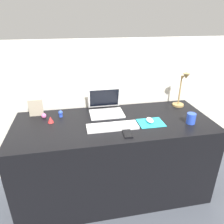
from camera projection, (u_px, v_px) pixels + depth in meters
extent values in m
plane|color=#474C56|center=(113.00, 188.00, 2.11)|extent=(6.00, 6.00, 0.00)
cube|color=silver|center=(106.00, 109.00, 2.16)|extent=(2.87, 0.05, 1.37)
cube|color=black|center=(113.00, 157.00, 1.95)|extent=(1.67, 0.69, 0.74)
cube|color=white|center=(107.00, 114.00, 1.93)|extent=(0.30, 0.21, 0.01)
cube|color=white|center=(104.00, 98.00, 2.00)|extent=(0.30, 0.06, 0.20)
cube|color=black|center=(104.00, 98.00, 1.99)|extent=(0.27, 0.05, 0.17)
cube|color=white|center=(112.00, 127.00, 1.70)|extent=(0.41, 0.13, 0.02)
cube|color=#28B7CC|center=(151.00, 123.00, 1.77)|extent=(0.21, 0.17, 0.00)
ellipsoid|color=white|center=(150.00, 120.00, 1.77)|extent=(0.06, 0.10, 0.03)
cube|color=black|center=(127.00, 133.00, 1.61)|extent=(0.07, 0.13, 0.01)
cylinder|color=#A5844C|center=(178.00, 105.00, 2.11)|extent=(0.11, 0.11, 0.02)
cylinder|color=#A5844C|center=(180.00, 90.00, 2.05)|extent=(0.01, 0.01, 0.29)
cylinder|color=#A5844C|center=(184.00, 76.00, 1.95)|extent=(0.01, 0.08, 0.08)
cone|color=#A5844C|center=(186.00, 76.00, 1.92)|extent=(0.06, 0.06, 0.05)
cube|color=#B2A58C|center=(36.00, 108.00, 1.87)|extent=(0.12, 0.02, 0.15)
cylinder|color=blue|center=(191.00, 118.00, 1.75)|extent=(0.07, 0.07, 0.09)
cylinder|color=blue|center=(61.00, 116.00, 1.88)|extent=(0.03, 0.03, 0.02)
sphere|color=blue|center=(60.00, 113.00, 1.87)|extent=(0.04, 0.04, 0.04)
cone|color=red|center=(50.00, 120.00, 1.77)|extent=(0.05, 0.05, 0.05)
ellipsoid|color=pink|center=(44.00, 116.00, 1.85)|extent=(0.04, 0.04, 0.05)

